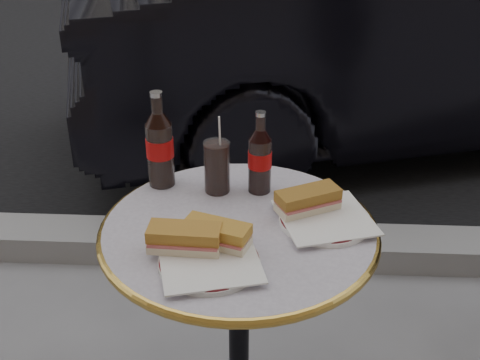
{
  "coord_description": "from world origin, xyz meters",
  "views": [
    {
      "loc": [
        0.06,
        -1.12,
        1.46
      ],
      "look_at": [
        0.0,
        0.05,
        0.82
      ],
      "focal_mm": 45.0,
      "sensor_mm": 36.0,
      "label": 1
    }
  ],
  "objects_px": {
    "plate_left": "(209,262)",
    "parked_car": "(431,23)",
    "bistro_table": "(239,348)",
    "cola_bottle_left": "(159,139)",
    "plate_right": "(325,220)",
    "cola_glass": "(217,167)",
    "cola_bottle_right": "(260,152)"
  },
  "relations": [
    {
      "from": "plate_left",
      "to": "parked_car",
      "type": "bearing_deg",
      "value": 67.5
    },
    {
      "from": "bistro_table",
      "to": "parked_car",
      "type": "height_order",
      "value": "parked_car"
    },
    {
      "from": "plate_left",
      "to": "cola_bottle_left",
      "type": "distance_m",
      "value": 0.38
    },
    {
      "from": "plate_right",
      "to": "cola_bottle_left",
      "type": "xyz_separation_m",
      "value": [
        -0.39,
        0.16,
        0.12
      ]
    },
    {
      "from": "bistro_table",
      "to": "cola_glass",
      "type": "relative_size",
      "value": 5.65
    },
    {
      "from": "cola_bottle_left",
      "to": "parked_car",
      "type": "distance_m",
      "value": 2.34
    },
    {
      "from": "cola_bottle_right",
      "to": "cola_glass",
      "type": "bearing_deg",
      "value": -176.31
    },
    {
      "from": "bistro_table",
      "to": "parked_car",
      "type": "relative_size",
      "value": 0.19
    },
    {
      "from": "plate_left",
      "to": "cola_bottle_left",
      "type": "height_order",
      "value": "cola_bottle_left"
    },
    {
      "from": "bistro_table",
      "to": "cola_bottle_right",
      "type": "relative_size",
      "value": 3.54
    },
    {
      "from": "cola_glass",
      "to": "cola_bottle_right",
      "type": "bearing_deg",
      "value": 3.69
    },
    {
      "from": "cola_bottle_left",
      "to": "cola_bottle_right",
      "type": "height_order",
      "value": "cola_bottle_left"
    },
    {
      "from": "cola_bottle_right",
      "to": "cola_glass",
      "type": "relative_size",
      "value": 1.59
    },
    {
      "from": "plate_left",
      "to": "parked_car",
      "type": "height_order",
      "value": "parked_car"
    },
    {
      "from": "cola_bottle_left",
      "to": "cola_glass",
      "type": "distance_m",
      "value": 0.15
    },
    {
      "from": "plate_right",
      "to": "cola_bottle_right",
      "type": "distance_m",
      "value": 0.22
    },
    {
      "from": "cola_bottle_left",
      "to": "plate_right",
      "type": "bearing_deg",
      "value": -21.88
    },
    {
      "from": "plate_left",
      "to": "plate_right",
      "type": "bearing_deg",
      "value": 35.06
    },
    {
      "from": "cola_glass",
      "to": "plate_left",
      "type": "bearing_deg",
      "value": -88.13
    },
    {
      "from": "bistro_table",
      "to": "cola_glass",
      "type": "xyz_separation_m",
      "value": [
        -0.06,
        0.15,
        0.43
      ]
    },
    {
      "from": "plate_left",
      "to": "cola_bottle_right",
      "type": "xyz_separation_m",
      "value": [
        0.09,
        0.31,
        0.1
      ]
    },
    {
      "from": "bistro_table",
      "to": "plate_left",
      "type": "height_order",
      "value": "plate_left"
    },
    {
      "from": "cola_bottle_right",
      "to": "cola_glass",
      "type": "height_order",
      "value": "cola_bottle_right"
    },
    {
      "from": "plate_right",
      "to": "cola_bottle_right",
      "type": "relative_size",
      "value": 0.99
    },
    {
      "from": "bistro_table",
      "to": "plate_left",
      "type": "bearing_deg",
      "value": -109.22
    },
    {
      "from": "plate_left",
      "to": "cola_glass",
      "type": "xyz_separation_m",
      "value": [
        -0.01,
        0.3,
        0.06
      ]
    },
    {
      "from": "bistro_table",
      "to": "plate_left",
      "type": "relative_size",
      "value": 3.57
    },
    {
      "from": "cola_bottle_right",
      "to": "parked_car",
      "type": "distance_m",
      "value": 2.25
    },
    {
      "from": "cola_bottle_right",
      "to": "cola_bottle_left",
      "type": "bearing_deg",
      "value": 175.1
    },
    {
      "from": "plate_right",
      "to": "cola_bottle_left",
      "type": "bearing_deg",
      "value": 158.12
    },
    {
      "from": "plate_right",
      "to": "cola_bottle_right",
      "type": "xyz_separation_m",
      "value": [
        -0.15,
        0.14,
        0.1
      ]
    },
    {
      "from": "bistro_table",
      "to": "plate_right",
      "type": "relative_size",
      "value": 3.59
    }
  ]
}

